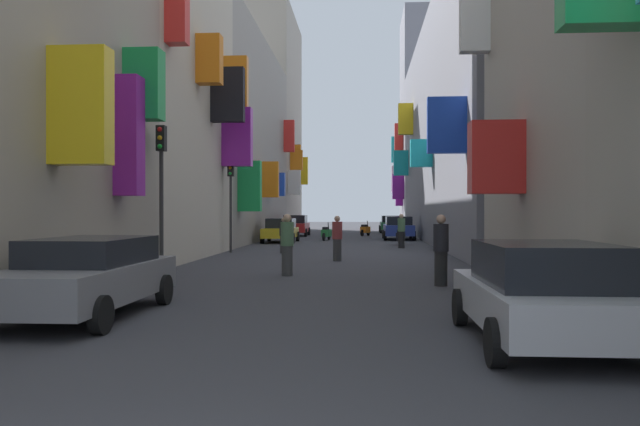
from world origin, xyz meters
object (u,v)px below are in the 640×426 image
at_px(parked_car_yellow, 281,230).
at_px(parked_car_red, 295,225).
at_px(scooter_black, 401,237).
at_px(pedestrian_mid_street, 287,245).
at_px(scooter_orange, 365,230).
at_px(pedestrian_far_away, 284,235).
at_px(parked_car_grey, 88,275).
at_px(pedestrian_near_right, 441,250).
at_px(parked_car_blue, 398,227).
at_px(traffic_light_far_corner, 231,189).
at_px(traffic_light_near_corner, 161,173).
at_px(scooter_green, 326,233).
at_px(parked_car_silver, 543,291).
at_px(pedestrian_near_left, 401,231).
at_px(parked_car_green, 391,224).
at_px(pedestrian_crossing, 337,238).

height_order(parked_car_yellow, parked_car_red, parked_car_red).
distance_m(scooter_black, pedestrian_mid_street, 16.55).
bearing_deg(scooter_orange, pedestrian_far_away, -101.10).
relative_size(parked_car_yellow, parked_car_grey, 0.89).
bearing_deg(pedestrian_near_right, parked_car_blue, 89.17).
bearing_deg(parked_car_grey, traffic_light_far_corner, 93.65).
bearing_deg(parked_car_red, pedestrian_mid_street, -84.10).
distance_m(parked_car_red, traffic_light_near_corner, 27.85).
xyz_separation_m(traffic_light_near_corner, traffic_light_far_corner, (-0.02, 9.49, -0.13)).
height_order(scooter_orange, traffic_light_near_corner, traffic_light_near_corner).
bearing_deg(pedestrian_near_right, scooter_green, 100.43).
xyz_separation_m(parked_car_silver, pedestrian_near_left, (-0.58, 22.12, 0.11)).
distance_m(scooter_green, pedestrian_mid_street, 21.11).
bearing_deg(parked_car_green, traffic_light_far_corner, -108.08).
xyz_separation_m(scooter_orange, traffic_light_far_corner, (-6.10, -18.60, 2.39)).
relative_size(parked_car_silver, traffic_light_far_corner, 0.98).
xyz_separation_m(pedestrian_far_away, traffic_light_near_corner, (-2.40, -9.34, 2.20)).
distance_m(parked_car_green, scooter_orange, 7.27).
xyz_separation_m(parked_car_yellow, pedestrian_near_right, (6.84, -20.58, 0.15)).
relative_size(scooter_black, pedestrian_mid_street, 0.98).
distance_m(parked_car_red, pedestrian_near_left, 16.05).
xyz_separation_m(scooter_orange, pedestrian_near_left, (1.77, -14.79, 0.40)).
bearing_deg(parked_car_red, parked_car_grey, -89.71).
height_order(parked_car_blue, parked_car_grey, parked_car_blue).
height_order(parked_car_grey, pedestrian_near_right, pedestrian_near_right).
relative_size(parked_car_blue, parked_car_red, 1.13).
bearing_deg(pedestrian_crossing, parked_car_silver, -76.12).
bearing_deg(scooter_orange, parked_car_blue, -69.16).
height_order(parked_car_silver, parked_car_blue, parked_car_blue).
bearing_deg(parked_car_green, parked_car_red, -135.79).
distance_m(pedestrian_crossing, traffic_light_near_corner, 7.52).
bearing_deg(parked_car_blue, traffic_light_far_corner, -122.42).
bearing_deg(pedestrian_near_right, traffic_light_near_corner, 164.79).
bearing_deg(parked_car_grey, parked_car_green, 80.17).
bearing_deg(traffic_light_far_corner, parked_car_yellow, 83.34).
bearing_deg(pedestrian_far_away, traffic_light_far_corner, 176.32).
bearing_deg(scooter_green, scooter_orange, 70.53).
height_order(parked_car_grey, pedestrian_far_away, pedestrian_far_away).
height_order(parked_car_blue, traffic_light_far_corner, traffic_light_far_corner).
bearing_deg(pedestrian_mid_street, scooter_black, 75.16).
bearing_deg(pedestrian_near_left, parked_car_grey, -108.54).
distance_m(parked_car_yellow, pedestrian_far_away, 9.21).
distance_m(parked_car_silver, parked_car_grey, 7.61).
bearing_deg(parked_car_yellow, parked_car_red, 91.02).
bearing_deg(pedestrian_near_left, parked_car_red, 115.80).
height_order(scooter_green, pedestrian_near_left, pedestrian_near_left).
distance_m(scooter_green, pedestrian_near_right, 23.59).
xyz_separation_m(pedestrian_crossing, pedestrian_near_left, (2.89, 8.06, 0.02)).
height_order(pedestrian_crossing, pedestrian_near_left, pedestrian_near_left).
bearing_deg(pedestrian_crossing, parked_car_grey, -107.76).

